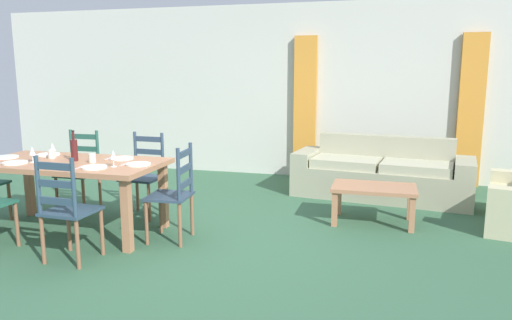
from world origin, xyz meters
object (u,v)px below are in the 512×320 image
at_px(dining_chair_far_right, 144,175).
at_px(wine_glass_far_left, 52,147).
at_px(coffee_cup_secondary, 51,154).
at_px(wine_bottle, 74,150).
at_px(dining_chair_far_left, 80,171).
at_px(couch, 382,175).
at_px(wine_glass_near_left, 32,152).
at_px(dining_chair_head_east, 174,193).
at_px(dining_chair_near_right, 67,209).
at_px(wine_glass_near_right, 113,156).
at_px(coffee_cup_primary, 92,158).
at_px(coffee_table, 374,192).
at_px(dining_table, 70,170).

bearing_deg(dining_chair_far_right, wine_glass_far_left, -140.32).
height_order(dining_chair_far_right, coffee_cup_secondary, dining_chair_far_right).
bearing_deg(wine_bottle, dining_chair_far_left, 122.67).
distance_m(wine_glass_far_left, coffee_cup_secondary, 0.08).
bearing_deg(couch, dining_chair_far_left, -155.78).
bearing_deg(wine_bottle, couch, 36.93).
bearing_deg(wine_glass_near_left, wine_bottle, 26.77).
xyz_separation_m(dining_chair_head_east, couch, (1.95, 2.30, -0.19)).
bearing_deg(wine_bottle, dining_chair_near_right, -59.99).
height_order(wine_glass_near_right, coffee_cup_primary, wine_glass_near_right).
distance_m(dining_chair_far_right, wine_glass_near_right, 0.99).
height_order(wine_bottle, wine_glass_near_right, wine_bottle).
relative_size(dining_chair_far_left, wine_glass_near_right, 5.96).
bearing_deg(dining_chair_head_east, coffee_table, 29.92).
bearing_deg(dining_chair_far_left, dining_chair_head_east, -24.68).
bearing_deg(dining_chair_near_right, coffee_cup_primary, 105.93).
height_order(dining_chair_head_east, wine_glass_near_right, dining_chair_head_east).
bearing_deg(dining_chair_far_right, wine_bottle, -119.05).
xyz_separation_m(dining_chair_head_east, wine_bottle, (-1.10, 0.00, 0.39)).
height_order(wine_bottle, coffee_cup_secondary, wine_bottle).
distance_m(wine_glass_far_left, coffee_table, 3.51).
relative_size(dining_table, wine_glass_far_left, 11.80).
bearing_deg(dining_table, dining_chair_far_left, 119.42).
bearing_deg(dining_chair_near_right, dining_table, 123.21).
relative_size(dining_chair_near_right, dining_chair_far_left, 1.00).
relative_size(couch, coffee_table, 2.63).
relative_size(dining_chair_far_right, couch, 0.41).
bearing_deg(dining_chair_near_right, wine_bottle, 120.01).
relative_size(dining_table, couch, 0.80).
xyz_separation_m(dining_chair_far_left, wine_glass_far_left, (0.12, -0.61, 0.38)).
relative_size(dining_chair_far_left, dining_chair_far_right, 1.00).
bearing_deg(couch, wine_bottle, -143.07).
bearing_deg(wine_bottle, coffee_cup_primary, -10.16).
bearing_deg(wine_glass_near_right, couch, 44.73).
xyz_separation_m(dining_chair_far_right, coffee_cup_primary, (-0.17, -0.76, 0.32)).
height_order(dining_chair_near_right, wine_bottle, wine_bottle).
distance_m(dining_chair_head_east, wine_glass_far_left, 1.50).
distance_m(dining_chair_far_left, dining_chair_head_east, 1.72).
height_order(wine_glass_far_left, couch, wine_glass_far_left).
bearing_deg(wine_bottle, wine_glass_far_left, 163.23).
xyz_separation_m(dining_chair_near_right, coffee_cup_primary, (-0.20, 0.72, 0.32)).
distance_m(dining_table, wine_glass_far_left, 0.39).
xyz_separation_m(dining_chair_far_right, dining_chair_head_east, (0.70, -0.72, 0.00)).
xyz_separation_m(dining_chair_head_east, coffee_table, (1.88, 1.08, -0.12)).
bearing_deg(dining_chair_head_east, wine_glass_near_right, -162.09).
distance_m(dining_table, dining_chair_far_right, 0.89).
bearing_deg(coffee_cup_secondary, dining_chair_near_right, -46.94).
distance_m(dining_chair_far_left, wine_glass_near_right, 1.41).
distance_m(dining_table, coffee_cup_primary, 0.30).
relative_size(dining_chair_far_right, wine_glass_near_right, 5.96).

